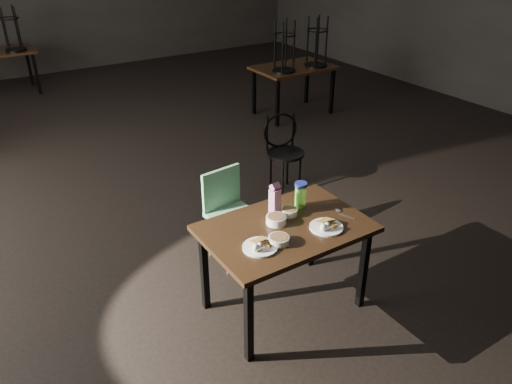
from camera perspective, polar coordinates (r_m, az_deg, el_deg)
main_table at (r=3.69m, az=3.37°, el=-4.95°), size 1.20×0.80×0.75m
plate_left at (r=3.39m, az=0.47°, el=-6.15°), size 0.24×0.24×0.08m
plate_right at (r=3.64m, az=8.05°, el=-3.84°), size 0.24×0.24×0.08m
bowl_near at (r=3.66m, az=2.32°, el=-3.15°), size 0.15×0.15×0.06m
bowl_far at (r=3.77m, az=3.80°, el=-2.23°), size 0.13×0.13×0.05m
bowl_big at (r=3.45m, az=2.61°, el=-5.47°), size 0.15×0.15×0.05m
juice_carton at (r=3.72m, az=2.16°, el=-0.93°), size 0.07×0.07×0.27m
water_bottle at (r=3.84m, az=5.11°, el=-0.30°), size 0.10×0.10×0.21m
spoon at (r=3.87m, az=9.54°, el=-2.14°), size 0.06×0.20×0.01m
bentwood_chair at (r=5.52m, az=3.15°, el=5.19°), size 0.44×0.43×0.87m
school_chair at (r=4.35m, az=-3.10°, el=-1.81°), size 0.43×0.43×0.84m
bg_table_right at (r=7.83m, az=4.53°, el=14.06°), size 1.20×0.80×1.48m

